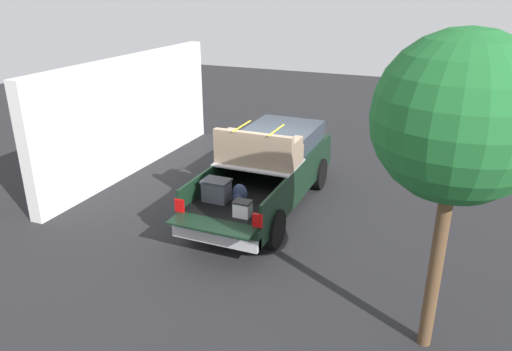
% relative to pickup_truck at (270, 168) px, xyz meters
% --- Properties ---
extents(ground_plane, '(40.00, 40.00, 0.00)m').
position_rel_pickup_truck_xyz_m(ground_plane, '(-0.36, -0.00, -0.96)').
color(ground_plane, '#262628').
extents(pickup_truck, '(6.05, 2.06, 2.23)m').
position_rel_pickup_truck_xyz_m(pickup_truck, '(0.00, 0.00, 0.00)').
color(pickup_truck, black).
rests_on(pickup_truck, ground_plane).
extents(building_facade, '(8.05, 0.36, 3.40)m').
position_rel_pickup_truck_xyz_m(building_facade, '(0.75, 4.74, 0.74)').
color(building_facade, white).
rests_on(building_facade, ground_plane).
extents(tree_background, '(2.34, 2.34, 4.86)m').
position_rel_pickup_truck_xyz_m(tree_background, '(-4.03, -4.20, 2.70)').
color(tree_background, brown).
rests_on(tree_background, ground_plane).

